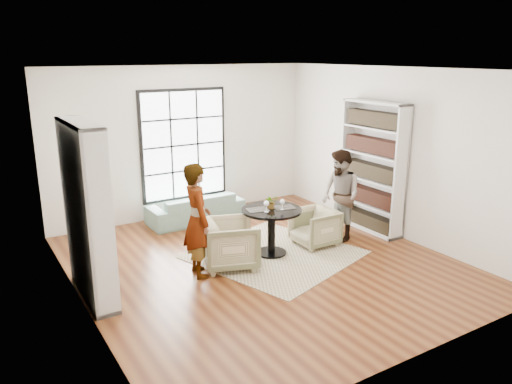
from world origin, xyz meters
TOP-DOWN VIEW (x-y plane):
  - ground at (0.00, 0.00)m, footprint 6.00×6.00m
  - room_shell at (0.00, 0.54)m, footprint 6.00×6.01m
  - rug at (0.36, 0.19)m, footprint 2.90×2.90m
  - pedestal_table at (0.32, 0.26)m, footprint 0.98×0.98m
  - sofa at (-0.03, 2.45)m, footprint 1.89×0.76m
  - armchair_left at (-0.48, 0.18)m, footprint 1.04×1.03m
  - armchair_right at (1.19, 0.21)m, footprint 0.71×0.69m
  - person_left at (-1.03, 0.18)m, footprint 0.50×0.68m
  - person_right at (1.74, 0.21)m, footprint 0.66×0.82m
  - placemat_left at (0.10, 0.33)m, footprint 0.39×0.33m
  - placemat_right at (0.53, 0.21)m, footprint 0.39×0.33m
  - cutlery_left at (0.10, 0.33)m, footprint 0.18×0.24m
  - cutlery_right at (0.53, 0.21)m, footprint 0.18×0.24m
  - wine_glass_left at (0.16, 0.17)m, footprint 0.09×0.09m
  - wine_glass_right at (0.44, 0.13)m, footprint 0.08×0.08m
  - flower_centerpiece at (0.33, 0.29)m, footprint 0.21×0.18m

SIDE VIEW (x-z plane):
  - ground at x=0.00m, z-range 0.00..0.00m
  - rug at x=0.36m, z-range 0.00..0.01m
  - sofa at x=-0.03m, z-range 0.00..0.55m
  - armchair_right at x=1.19m, z-range 0.00..0.64m
  - armchair_left at x=-0.48m, z-range 0.00..0.75m
  - pedestal_table at x=0.32m, z-range 0.18..0.96m
  - placemat_left at x=0.10m, z-range 0.78..0.79m
  - placemat_right at x=0.53m, z-range 0.78..0.79m
  - cutlery_left at x=0.10m, z-range 0.79..0.80m
  - cutlery_right at x=0.53m, z-range 0.79..0.80m
  - person_right at x=1.74m, z-range 0.00..1.61m
  - person_left at x=-1.03m, z-range 0.00..1.71m
  - flower_centerpiece at x=0.33m, z-range 0.78..1.02m
  - wine_glass_right at x=0.44m, z-range 0.82..1.00m
  - wine_glass_left at x=0.16m, z-range 0.83..1.01m
  - room_shell at x=0.00m, z-range -1.74..4.26m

